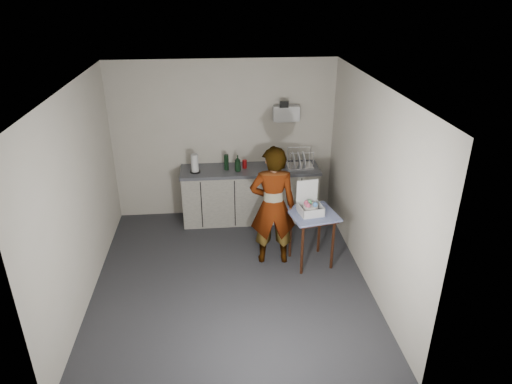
{
  "coord_description": "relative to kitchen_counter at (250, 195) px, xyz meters",
  "views": [
    {
      "loc": [
        -0.14,
        -5.11,
        3.69
      ],
      "look_at": [
        0.38,
        0.45,
        1.07
      ],
      "focal_mm": 32.0,
      "sensor_mm": 36.0,
      "label": 1
    }
  ],
  "objects": [
    {
      "name": "wall_back",
      "position": [
        -0.4,
        0.29,
        0.87
      ],
      "size": [
        3.6,
        0.02,
        2.6
      ],
      "primitive_type": "cube",
      "color": "beige",
      "rests_on": "ground"
    },
    {
      "name": "paper_towel",
      "position": [
        -0.88,
        -0.07,
        0.62
      ],
      "size": [
        0.17,
        0.17,
        0.3
      ],
      "color": "black",
      "rests_on": "kitchen_counter"
    },
    {
      "name": "ground",
      "position": [
        -0.4,
        -1.7,
        -0.43
      ],
      "size": [
        4.0,
        4.0,
        0.0
      ],
      "primitive_type": "plane",
      "color": "#2A2B30",
      "rests_on": "ground"
    },
    {
      "name": "dish_rack",
      "position": [
        0.81,
        0.02,
        0.55
      ],
      "size": [
        0.42,
        0.31,
        0.29
      ],
      "color": "white",
      "rests_on": "kitchen_counter"
    },
    {
      "name": "wall_shelf",
      "position": [
        0.6,
        0.22,
        1.32
      ],
      "size": [
        0.42,
        0.18,
        0.37
      ],
      "color": "white",
      "rests_on": "ground"
    },
    {
      "name": "wall_left",
      "position": [
        -2.19,
        -1.7,
        0.87
      ],
      "size": [
        0.02,
        4.0,
        2.6
      ],
      "primitive_type": "cube",
      "color": "beige",
      "rests_on": "ground"
    },
    {
      "name": "dark_bottle",
      "position": [
        -0.38,
        -0.01,
        0.61
      ],
      "size": [
        0.07,
        0.07,
        0.25
      ],
      "primitive_type": "cylinder",
      "color": "black",
      "rests_on": "kitchen_counter"
    },
    {
      "name": "side_table",
      "position": [
        0.74,
        -1.4,
        0.26
      ],
      "size": [
        0.72,
        0.72,
        0.79
      ],
      "rotation": [
        0.0,
        0.0,
        0.2
      ],
      "color": "#37180C",
      "rests_on": "ground"
    },
    {
      "name": "soda_can",
      "position": [
        -0.08,
        0.03,
        0.55
      ],
      "size": [
        0.07,
        0.07,
        0.13
      ],
      "primitive_type": "cylinder",
      "color": "red",
      "rests_on": "kitchen_counter"
    },
    {
      "name": "wall_right",
      "position": [
        1.39,
        -1.7,
        0.87
      ],
      "size": [
        0.02,
        4.0,
        2.6
      ],
      "primitive_type": "cube",
      "color": "beige",
      "rests_on": "ground"
    },
    {
      "name": "kitchen_counter",
      "position": [
        0.0,
        0.0,
        0.0
      ],
      "size": [
        2.24,
        0.62,
        0.91
      ],
      "color": "black",
      "rests_on": "ground"
    },
    {
      "name": "ceiling",
      "position": [
        -0.4,
        -1.7,
        2.17
      ],
      "size": [
        3.6,
        4.0,
        0.01
      ],
      "primitive_type": "cube",
      "color": "silver",
      "rests_on": "wall_back"
    },
    {
      "name": "bakery_box",
      "position": [
        0.7,
        -1.39,
        0.46
      ],
      "size": [
        0.35,
        0.36,
        0.43
      ],
      "rotation": [
        0.0,
        0.0,
        0.16
      ],
      "color": "white",
      "rests_on": "side_table"
    },
    {
      "name": "soap_bottle",
      "position": [
        -0.2,
        -0.1,
        0.62
      ],
      "size": [
        0.1,
        0.11,
        0.26
      ],
      "primitive_type": "imported",
      "rotation": [
        0.0,
        0.0,
        0.03
      ],
      "color": "black",
      "rests_on": "kitchen_counter"
    },
    {
      "name": "standing_man",
      "position": [
        0.21,
        -1.29,
        0.44
      ],
      "size": [
        0.65,
        0.44,
        1.73
      ],
      "primitive_type": "imported",
      "rotation": [
        0.0,
        0.0,
        3.1
      ],
      "color": "#B2A593",
      "rests_on": "ground"
    }
  ]
}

